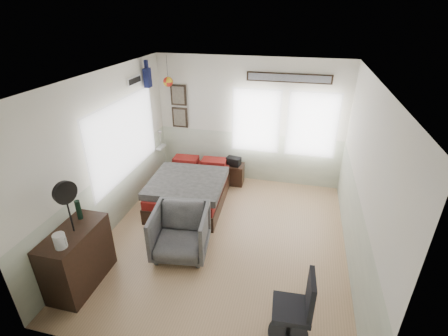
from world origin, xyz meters
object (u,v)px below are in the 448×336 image
at_px(nightstand, 233,174).
at_px(dresser, 78,258).
at_px(armchair, 180,232).
at_px(task_chair, 295,313).
at_px(bed, 191,189).

bearing_deg(nightstand, dresser, -115.29).
xyz_separation_m(dresser, armchair, (1.15, 0.93, -0.06)).
distance_m(nightstand, task_chair, 3.84).
distance_m(bed, task_chair, 3.37).
relative_size(bed, dresser, 1.97).
bearing_deg(bed, task_chair, -53.16).
height_order(dresser, task_chair, task_chair).
xyz_separation_m(nightstand, task_chair, (1.49, -3.53, 0.17)).
distance_m(dresser, nightstand, 3.68).
bearing_deg(bed, armchair, -80.06).
bearing_deg(nightstand, task_chair, -68.67).
relative_size(dresser, armchair, 1.15).
bearing_deg(armchair, nightstand, 74.48).
xyz_separation_m(bed, dresser, (-0.81, -2.42, 0.15)).
height_order(bed, dresser, dresser).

